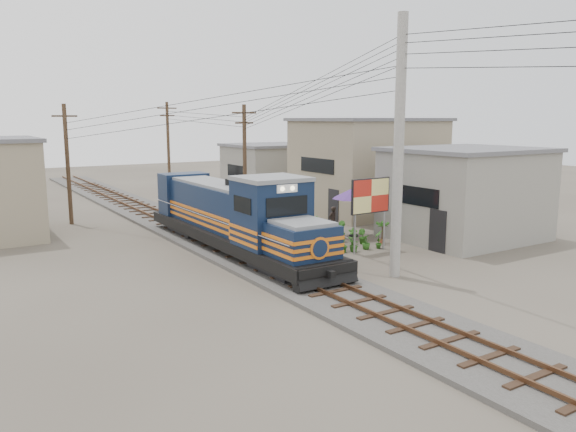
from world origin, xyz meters
TOP-DOWN VIEW (x-y plane):
  - ground at (0.00, 0.00)m, footprint 120.00×120.00m
  - ballast at (0.00, 10.00)m, footprint 3.60×70.00m
  - track at (0.00, 10.00)m, footprint 1.15×70.00m
  - locomotive at (0.00, 6.53)m, footprint 2.73×14.83m
  - utility_pole_main at (3.50, -0.50)m, footprint 0.40×0.40m
  - wooden_pole_mid at (4.50, 14.00)m, footprint 1.60×0.24m
  - wooden_pole_far at (4.80, 28.00)m, footprint 1.60×0.24m
  - wooden_pole_left at (-5.00, 18.00)m, footprint 1.60×0.24m
  - power_lines at (-0.14, 8.49)m, footprint 9.65×19.00m
  - shophouse_front at (11.50, 3.00)m, footprint 7.35×6.30m
  - shophouse_mid at (12.50, 12.00)m, footprint 8.40×7.35m
  - shophouse_back at (11.00, 22.00)m, footprint 6.30×6.30m
  - billboard at (5.37, 3.24)m, footprint 2.24×0.20m
  - market_umbrella at (6.93, 6.35)m, footprint 3.12×3.12m
  - vendor at (6.32, 7.40)m, footprint 0.61×0.47m
  - plant_nursery at (4.40, 4.90)m, footprint 3.36×3.08m

SIDE VIEW (x-z plane):
  - ground at x=0.00m, z-range 0.00..0.00m
  - ballast at x=0.00m, z-range 0.00..0.16m
  - track at x=0.00m, z-range 0.20..0.32m
  - plant_nursery at x=4.40m, z-range -0.05..1.02m
  - vendor at x=6.32m, z-range 0.00..1.51m
  - locomotive at x=0.00m, z-range -0.21..3.47m
  - shophouse_back at x=11.00m, z-range 0.01..4.21m
  - market_umbrella at x=6.93m, z-range 1.00..3.62m
  - shophouse_front at x=11.50m, z-range 0.01..4.71m
  - billboard at x=5.37m, z-range 0.82..4.28m
  - shophouse_mid at x=12.50m, z-range 0.01..6.21m
  - wooden_pole_mid at x=4.50m, z-range 0.18..7.18m
  - wooden_pole_left at x=-5.00m, z-range 0.18..7.18m
  - wooden_pole_far at x=4.80m, z-range 0.18..7.68m
  - utility_pole_main at x=3.50m, z-range 0.00..10.00m
  - power_lines at x=-0.14m, z-range 5.91..9.21m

